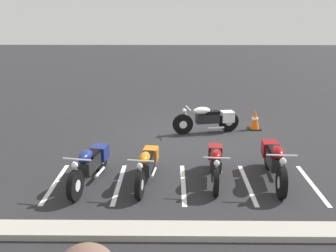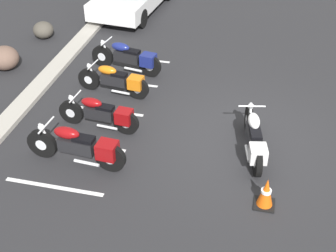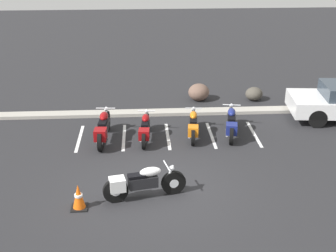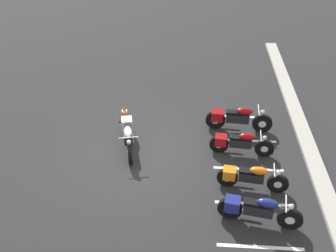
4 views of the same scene
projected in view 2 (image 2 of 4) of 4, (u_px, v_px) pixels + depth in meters
The scene contains 15 objects.
ground at pixel (237, 140), 10.64m from camera, with size 60.00×60.00×0.00m, color #262628.
motorcycle_white_featured at pixel (254, 138), 9.96m from camera, with size 2.09×0.76×0.83m.
parked_bike_0 at pixel (80, 146), 9.69m from camera, with size 0.63×2.24×0.88m.
parked_bike_1 at pixel (102, 114), 10.77m from camera, with size 0.56×2.00×0.79m.
parked_bike_2 at pixel (116, 80), 12.03m from camera, with size 0.60×1.99×0.78m.
parked_bike_3 at pixel (129, 58), 13.01m from camera, with size 0.72×2.12×0.84m.
concrete_curb at pixel (19, 108), 11.62m from camera, with size 18.00×0.50×0.12m, color #A8A399.
landscape_rock_0 at pixel (43, 30), 14.98m from camera, with size 0.69×0.64×0.53m, color #49443C.
landscape_rock_1 at pixel (4, 58), 13.24m from camera, with size 0.84×0.81×0.67m, color brown.
traffic_cone at pixel (266, 193), 8.79m from camera, with size 0.40×0.40×0.65m.
stall_line_0 at pixel (54, 187), 9.37m from camera, with size 0.10×2.10×0.00m, color white.
stall_line_1 at pixel (81, 144), 10.51m from camera, with size 0.10×2.10×0.00m, color white.
stall_line_2 at pixel (103, 110), 11.65m from camera, with size 0.10×2.10×0.00m, color white.
stall_line_3 at pixel (120, 82), 12.79m from camera, with size 0.10×2.10×0.00m, color white.
stall_line_4 at pixel (135, 59), 13.92m from camera, with size 0.10×2.10×0.00m, color white.
Camera 2 is at (-8.62, -0.40, 6.42)m, focal length 50.00 mm.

